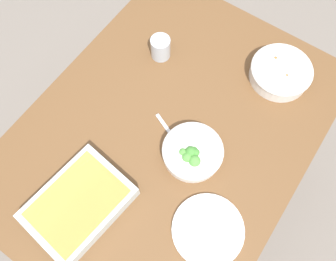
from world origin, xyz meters
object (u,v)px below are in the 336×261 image
Objects in this scene: broccoli_bowl at (192,152)px; stew_bowl at (280,72)px; fork_on_table at (173,138)px; baking_dish at (79,204)px; spoon_by_stew at (266,75)px; side_plate at (208,230)px; drink_cup at (161,48)px.

stew_bowl is at bearing 167.69° from broccoli_bowl.
baking_dish is at bearing -16.97° from fork_on_table.
baking_dish is 1.98× the size of spoon_by_stew.
baking_dish is at bearing -18.40° from spoon_by_stew.
broccoli_bowl reaches higher than spoon_by_stew.
side_plate is 0.59m from spoon_by_stew.
fork_on_table is at bearing -19.65° from spoon_by_stew.
drink_cup is at bearing -130.59° from broccoli_bowl.
broccoli_bowl is at bearing -12.31° from stew_bowl.
baking_dish reaches higher than spoon_by_stew.
broccoli_bowl is (0.43, -0.09, -0.00)m from stew_bowl.
baking_dish reaches higher than stew_bowl.
drink_cup reaches higher than stew_bowl.
side_plate is at bearing 114.06° from baking_dish.
baking_dish is 3.82× the size of drink_cup.
broccoli_bowl is 1.21× the size of spoon_by_stew.
stew_bowl is 1.00× the size of side_plate.
side_plate reaches higher than fork_on_table.
baking_dish is (0.33, -0.19, 0.00)m from broccoli_bowl.
spoon_by_stew is at bearing 160.35° from fork_on_table.
spoon_by_stew is (-0.74, 0.25, -0.03)m from baking_dish.
drink_cup is at bearing -132.41° from side_plate.
broccoli_bowl is at bearing 79.21° from fork_on_table.
broccoli_bowl is at bearing 150.13° from baking_dish.
stew_bowl is 0.44m from broccoli_bowl.
drink_cup is (0.16, -0.41, 0.01)m from stew_bowl.
stew_bowl reaches higher than fork_on_table.
spoon_by_stew is (0.02, -0.04, -0.03)m from stew_bowl.
drink_cup is (-0.27, -0.31, 0.01)m from broccoli_bowl.
spoon_by_stew is 0.96× the size of fork_on_table.
spoon_by_stew is (-0.14, 0.37, -0.03)m from drink_cup.
side_plate is 0.32m from fork_on_table.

